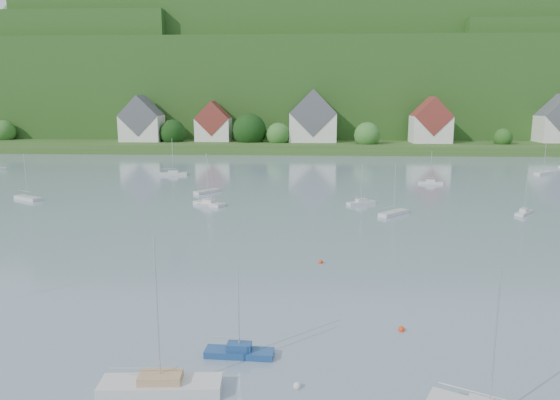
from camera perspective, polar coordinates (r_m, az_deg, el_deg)
name	(u,v)px	position (r m, az deg, el deg)	size (l,w,h in m)	color
far_shore_strip	(299,143)	(197.23, 2.05, 6.20)	(600.00, 60.00, 3.00)	#31521E
forested_ridge	(302,88)	(265.15, 2.42, 12.04)	(620.00, 181.22, 69.89)	#1E4516
village_building_0	(142,123)	(192.68, -14.75, 8.12)	(14.00, 10.40, 16.00)	silver
village_building_1	(213,125)	(188.67, -7.23, 8.11)	(12.00, 9.36, 14.00)	silver
village_building_2	(313,121)	(184.69, 3.58, 8.59)	(16.00, 11.44, 18.00)	silver
village_building_3	(431,124)	(187.46, 16.02, 7.97)	(13.00, 10.40, 15.50)	silver
near_sailboat_1	(239,351)	(38.60, -4.44, -16.01)	(4.92, 1.62, 6.55)	navy
near_sailboat_2	(161,385)	(35.17, -12.81, -18.95)	(7.61, 2.62, 10.10)	silver
mooring_buoy_1	(297,388)	(35.07, 1.87, -19.69)	(0.50, 0.50, 0.50)	silver
mooring_buoy_2	(401,331)	(43.41, 13.03, -13.66)	(0.50, 0.50, 0.50)	#ED3A0C
mooring_buoy_3	(321,263)	(58.59, 4.43, -6.84)	(0.48, 0.48, 0.48)	#ED3A0C
far_sailboat_cluster	(345,181)	(113.42, 7.05, 2.01)	(205.52, 64.00, 8.71)	silver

